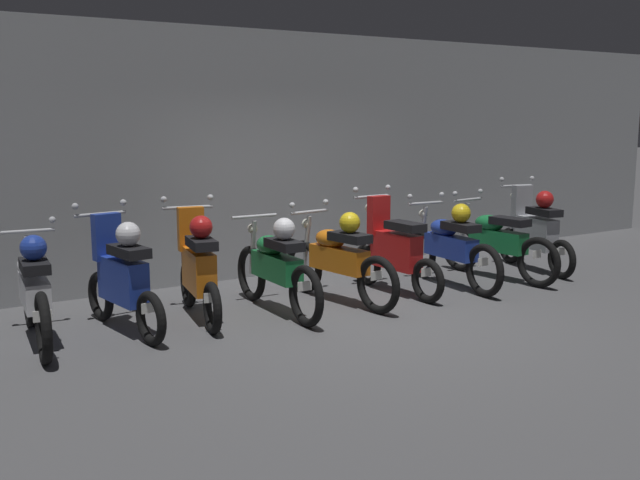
{
  "coord_description": "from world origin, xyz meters",
  "views": [
    {
      "loc": [
        -4.7,
        -6.34,
        2.17
      ],
      "look_at": [
        -0.22,
        0.78,
        0.75
      ],
      "focal_mm": 41.77,
      "sensor_mm": 36.0,
      "label": 1
    }
  ],
  "objects_px": {
    "motorbike_slot_2": "(198,267)",
    "motorbike_slot_4": "(338,258)",
    "motorbike_slot_0": "(34,290)",
    "motorbike_slot_6": "(450,245)",
    "motorbike_slot_7": "(496,242)",
    "motorbike_slot_3": "(276,266)",
    "motorbike_slot_8": "(535,230)",
    "motorbike_slot_5": "(394,251)",
    "motorbike_slot_1": "(122,277)"
  },
  "relations": [
    {
      "from": "motorbike_slot_0",
      "to": "motorbike_slot_1",
      "type": "xyz_separation_m",
      "value": [
        0.83,
        -0.06,
        0.04
      ]
    },
    {
      "from": "motorbike_slot_7",
      "to": "motorbike_slot_0",
      "type": "bearing_deg",
      "value": 177.4
    },
    {
      "from": "motorbike_slot_2",
      "to": "motorbike_slot_3",
      "type": "height_order",
      "value": "motorbike_slot_2"
    },
    {
      "from": "motorbike_slot_6",
      "to": "motorbike_slot_8",
      "type": "bearing_deg",
      "value": 3.85
    },
    {
      "from": "motorbike_slot_2",
      "to": "motorbike_slot_6",
      "type": "distance_m",
      "value": 3.34
    },
    {
      "from": "motorbike_slot_3",
      "to": "motorbike_slot_8",
      "type": "height_order",
      "value": "motorbike_slot_8"
    },
    {
      "from": "motorbike_slot_6",
      "to": "motorbike_slot_8",
      "type": "xyz_separation_m",
      "value": [
        1.67,
        0.11,
        0.04
      ]
    },
    {
      "from": "motorbike_slot_0",
      "to": "motorbike_slot_6",
      "type": "relative_size",
      "value": 1.0
    },
    {
      "from": "motorbike_slot_0",
      "to": "motorbike_slot_1",
      "type": "height_order",
      "value": "motorbike_slot_1"
    },
    {
      "from": "motorbike_slot_4",
      "to": "motorbike_slot_7",
      "type": "bearing_deg",
      "value": -1.09
    },
    {
      "from": "motorbike_slot_0",
      "to": "motorbike_slot_2",
      "type": "height_order",
      "value": "motorbike_slot_2"
    },
    {
      "from": "motorbike_slot_4",
      "to": "motorbike_slot_1",
      "type": "bearing_deg",
      "value": 176.41
    },
    {
      "from": "motorbike_slot_3",
      "to": "motorbike_slot_7",
      "type": "height_order",
      "value": "motorbike_slot_7"
    },
    {
      "from": "motorbike_slot_1",
      "to": "motorbike_slot_4",
      "type": "bearing_deg",
      "value": -3.59
    },
    {
      "from": "motorbike_slot_2",
      "to": "motorbike_slot_6",
      "type": "bearing_deg",
      "value": -4.56
    },
    {
      "from": "motorbike_slot_1",
      "to": "motorbike_slot_8",
      "type": "xyz_separation_m",
      "value": [
        5.84,
        -0.11,
        0.0
      ]
    },
    {
      "from": "motorbike_slot_5",
      "to": "motorbike_slot_6",
      "type": "xyz_separation_m",
      "value": [
        0.84,
        -0.09,
        0.0
      ]
    },
    {
      "from": "motorbike_slot_1",
      "to": "motorbike_slot_4",
      "type": "height_order",
      "value": "motorbike_slot_1"
    },
    {
      "from": "motorbike_slot_1",
      "to": "motorbike_slot_7",
      "type": "relative_size",
      "value": 0.86
    },
    {
      "from": "motorbike_slot_4",
      "to": "motorbike_slot_0",
      "type": "bearing_deg",
      "value": 176.27
    },
    {
      "from": "motorbike_slot_4",
      "to": "motorbike_slot_8",
      "type": "height_order",
      "value": "motorbike_slot_8"
    },
    {
      "from": "motorbike_slot_5",
      "to": "motorbike_slot_4",
      "type": "bearing_deg",
      "value": -178.17
    },
    {
      "from": "motorbike_slot_3",
      "to": "motorbike_slot_5",
      "type": "xyz_separation_m",
      "value": [
        1.66,
        0.04,
        0.0
      ]
    },
    {
      "from": "motorbike_slot_5",
      "to": "motorbike_slot_8",
      "type": "relative_size",
      "value": 1.01
    },
    {
      "from": "motorbike_slot_0",
      "to": "motorbike_slot_6",
      "type": "xyz_separation_m",
      "value": [
        5.0,
        -0.28,
        0.0
      ]
    },
    {
      "from": "motorbike_slot_0",
      "to": "motorbike_slot_4",
      "type": "relative_size",
      "value": 1.0
    },
    {
      "from": "motorbike_slot_1",
      "to": "motorbike_slot_8",
      "type": "relative_size",
      "value": 1.01
    },
    {
      "from": "motorbike_slot_1",
      "to": "motorbike_slot_7",
      "type": "height_order",
      "value": "motorbike_slot_1"
    },
    {
      "from": "motorbike_slot_3",
      "to": "motorbike_slot_6",
      "type": "distance_m",
      "value": 2.5
    },
    {
      "from": "motorbike_slot_5",
      "to": "motorbike_slot_8",
      "type": "xyz_separation_m",
      "value": [
        2.5,
        0.02,
        0.04
      ]
    },
    {
      "from": "motorbike_slot_0",
      "to": "motorbike_slot_4",
      "type": "height_order",
      "value": "same"
    },
    {
      "from": "motorbike_slot_1",
      "to": "motorbike_slot_2",
      "type": "height_order",
      "value": "same"
    },
    {
      "from": "motorbike_slot_2",
      "to": "motorbike_slot_7",
      "type": "bearing_deg",
      "value": -3.44
    },
    {
      "from": "motorbike_slot_0",
      "to": "motorbike_slot_8",
      "type": "distance_m",
      "value": 6.67
    },
    {
      "from": "motorbike_slot_3",
      "to": "motorbike_slot_8",
      "type": "relative_size",
      "value": 1.17
    },
    {
      "from": "motorbike_slot_0",
      "to": "motorbike_slot_7",
      "type": "xyz_separation_m",
      "value": [
        5.83,
        -0.26,
        -0.04
      ]
    },
    {
      "from": "motorbike_slot_4",
      "to": "motorbike_slot_6",
      "type": "height_order",
      "value": "same"
    },
    {
      "from": "motorbike_slot_4",
      "to": "motorbike_slot_2",
      "type": "bearing_deg",
      "value": 173.05
    },
    {
      "from": "motorbike_slot_0",
      "to": "motorbike_slot_3",
      "type": "xyz_separation_m",
      "value": [
        2.5,
        -0.23,
        -0.0
      ]
    },
    {
      "from": "motorbike_slot_0",
      "to": "motorbike_slot_6",
      "type": "distance_m",
      "value": 5.0
    },
    {
      "from": "motorbike_slot_2",
      "to": "motorbike_slot_5",
      "type": "height_order",
      "value": "same"
    },
    {
      "from": "motorbike_slot_1",
      "to": "motorbike_slot_6",
      "type": "height_order",
      "value": "motorbike_slot_1"
    },
    {
      "from": "motorbike_slot_5",
      "to": "motorbike_slot_1",
      "type": "bearing_deg",
      "value": 177.76
    },
    {
      "from": "motorbike_slot_7",
      "to": "motorbike_slot_3",
      "type": "bearing_deg",
      "value": 179.43
    },
    {
      "from": "motorbike_slot_1",
      "to": "motorbike_slot_4",
      "type": "relative_size",
      "value": 0.86
    },
    {
      "from": "motorbike_slot_2",
      "to": "motorbike_slot_4",
      "type": "height_order",
      "value": "motorbike_slot_2"
    },
    {
      "from": "motorbike_slot_8",
      "to": "motorbike_slot_0",
      "type": "bearing_deg",
      "value": 178.56
    },
    {
      "from": "motorbike_slot_3",
      "to": "motorbike_slot_4",
      "type": "distance_m",
      "value": 0.83
    },
    {
      "from": "motorbike_slot_3",
      "to": "motorbike_slot_7",
      "type": "relative_size",
      "value": 1.0
    },
    {
      "from": "motorbike_slot_1",
      "to": "motorbike_slot_5",
      "type": "xyz_separation_m",
      "value": [
        3.33,
        -0.13,
        -0.04
      ]
    }
  ]
}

